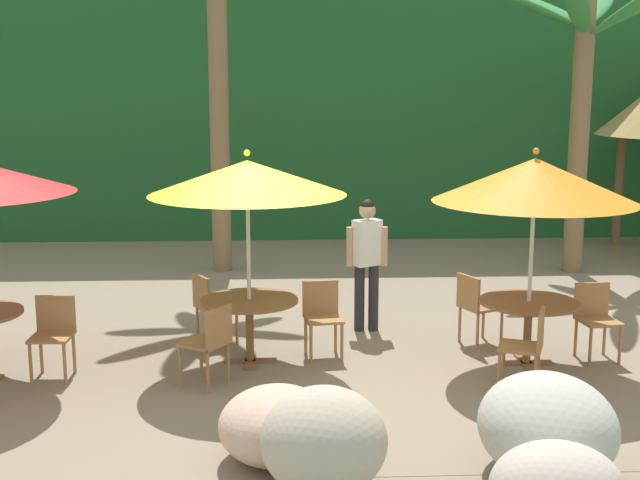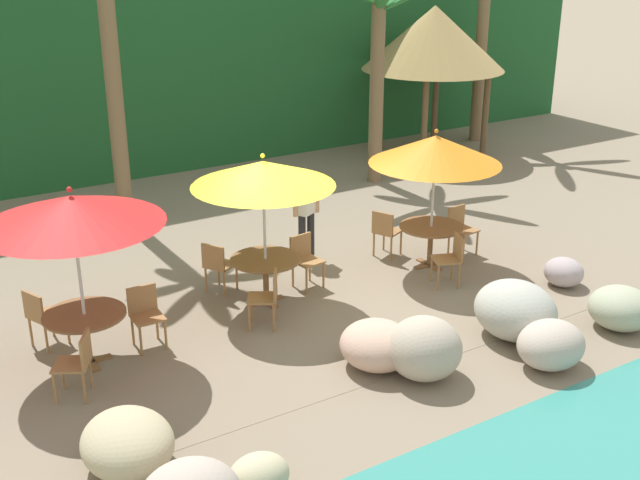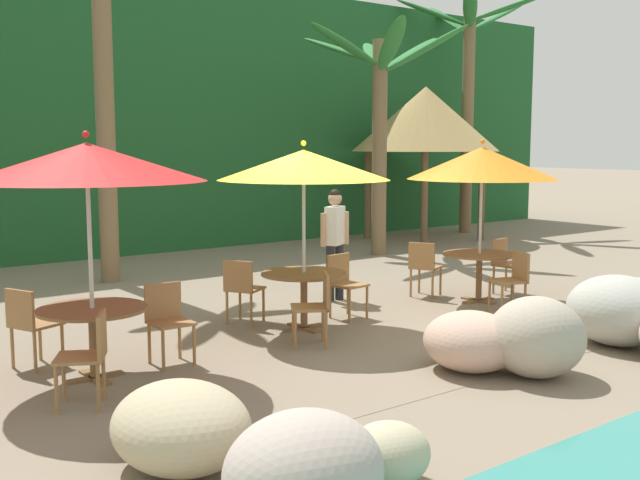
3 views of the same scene
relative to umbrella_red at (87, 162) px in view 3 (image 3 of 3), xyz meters
The scene contains 24 objects.
ground_plane 4.05m from the umbrella_red, ahead, with size 120.00×120.00×0.00m, color gray.
terrace_deck 4.05m from the umbrella_red, ahead, with size 18.00×5.20×0.01m.
foliage_backdrop 9.78m from the umbrella_red, 69.57° to the left, with size 28.00×2.40×6.00m.
rock_seawall 3.48m from the umbrella_red, 69.03° to the right, with size 15.24×3.14×0.84m.
umbrella_red is the anchor object (origin of this frame).
dining_table_red 1.58m from the umbrella_red, 90.00° to the left, with size 1.10×1.10×0.74m.
chair_red_seaward 1.88m from the umbrella_red, ahead, with size 0.43×0.44×0.87m.
chair_red_inland 1.88m from the umbrella_red, 117.97° to the left, with size 0.55×0.55×0.87m.
chair_red_left 1.88m from the umbrella_red, 112.91° to the right, with size 0.58×0.57×0.87m.
umbrella_yellow 2.97m from the umbrella_red, ahead, with size 2.18×2.18×2.42m.
dining_table_yellow 3.36m from the umbrella_red, ahead, with size 1.10×1.10×0.74m.
chair_yellow_seaward 4.17m from the umbrella_red, ahead, with size 0.47×0.48×0.87m.
chair_yellow_inland 3.16m from the umbrella_red, 24.39° to the left, with size 0.58×0.58×0.87m.
chair_yellow_left 3.09m from the umbrella_red, ahead, with size 0.59×0.58×0.87m.
umbrella_orange 6.06m from the umbrella_red, ahead, with size 2.22×2.22×2.44m.
dining_table_orange 6.27m from the umbrella_red, ahead, with size 1.10×1.10×0.74m.
chair_orange_seaward 7.11m from the umbrella_red, ahead, with size 0.47×0.47×0.87m.
chair_orange_inland 5.95m from the umbrella_red, ahead, with size 0.56×0.56×0.87m.
chair_orange_left 6.10m from the umbrella_red, ahead, with size 0.55×0.55×0.87m.
palm_tree_second 6.21m from the umbrella_red, 66.12° to the left, with size 2.71×2.75×7.06m.
palm_tree_third 9.62m from the umbrella_red, 30.62° to the left, with size 3.78×3.57×4.81m.
palm_tree_fourth 14.63m from the umbrella_red, 27.01° to the left, with size 3.50×3.71×6.27m.
palapa_hut 12.50m from the umbrella_red, 29.45° to the left, with size 3.63×3.63×3.78m.
waiter_in_white 4.82m from the umbrella_red, 19.92° to the left, with size 0.52×0.34×1.70m.
Camera 3 is at (-6.16, -7.48, 2.37)m, focal length 42.84 mm.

